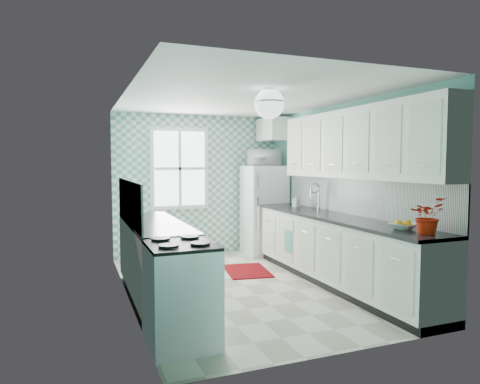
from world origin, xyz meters
name	(u,v)px	position (x,y,z in m)	size (l,w,h in m)	color
floor	(243,287)	(0.00, 0.00, -0.01)	(3.00, 4.40, 0.02)	beige
ceiling	(243,97)	(0.00, 0.00, 2.51)	(3.00, 4.40, 0.02)	white
wall_back	(198,185)	(0.00, 2.21, 1.25)	(3.00, 0.02, 2.50)	#72C3B5
wall_front	(340,211)	(0.00, -2.21, 1.25)	(3.00, 0.02, 2.50)	#72C3B5
wall_left	(126,197)	(-1.51, 0.00, 1.25)	(0.02, 4.40, 2.50)	#72C3B5
wall_right	(340,191)	(1.51, 0.00, 1.25)	(0.02, 4.40, 2.50)	#72C3B5
accent_wall	(199,185)	(0.00, 2.19, 1.25)	(3.00, 0.01, 2.50)	#63A394
window	(180,169)	(-0.35, 2.16, 1.55)	(1.04, 0.05, 1.44)	white
backsplash_right	(355,196)	(1.49, -0.40, 1.20)	(0.02, 3.60, 0.51)	white
backsplash_left	(129,202)	(-1.49, -0.07, 1.20)	(0.02, 2.15, 0.51)	white
upper_cabinets_right	(356,144)	(1.33, -0.60, 1.90)	(0.33, 3.20, 0.90)	white
upper_cabinet_fridge	(273,130)	(1.30, 1.83, 2.25)	(0.40, 0.74, 0.40)	white
ceiling_light	(269,104)	(0.00, -0.80, 2.32)	(0.34, 0.34, 0.35)	silver
base_cabinets_right	(337,252)	(1.20, -0.40, 0.45)	(0.60, 3.60, 0.90)	white
countertop_right	(336,218)	(1.19, -0.40, 0.92)	(0.63, 3.60, 0.04)	black
base_cabinets_left	(154,262)	(-1.20, -0.07, 0.45)	(0.60, 2.15, 0.90)	white
countertop_left	(155,223)	(-1.19, -0.07, 0.92)	(0.63, 2.15, 0.04)	black
fridge	(264,210)	(1.11, 1.78, 0.80)	(0.70, 0.69, 1.60)	white
stove	(180,291)	(-1.20, -1.45, 0.48)	(0.61, 0.76, 0.91)	silver
sink	(308,211)	(1.20, 0.36, 0.93)	(0.52, 0.44, 0.53)	silver
rug	(247,271)	(0.34, 0.70, 0.01)	(0.62, 0.89, 0.01)	maroon
dish_towel	(288,241)	(0.89, 0.40, 0.48)	(0.01, 0.22, 0.33)	#61A39B
fruit_bowl	(403,226)	(1.20, -1.64, 0.97)	(0.28, 0.28, 0.07)	white
potted_plant	(427,216)	(1.20, -1.97, 1.13)	(0.34, 0.29, 0.38)	#C43D27
soap_bottle	(296,201)	(1.25, 0.84, 1.04)	(0.09, 0.09, 0.20)	#9CB4B9
microwave	(264,158)	(1.11, 1.78, 1.74)	(0.53, 0.36, 0.29)	white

